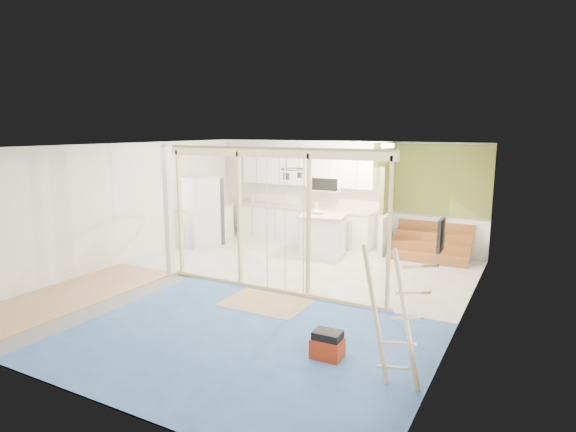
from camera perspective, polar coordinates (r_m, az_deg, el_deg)
The scene contains 17 objects.
room at distance 8.61m, azimuth -3.56°, elevation -0.42°, with size 7.01×8.01×2.61m.
floor_overlays at distance 8.95m, azimuth -2.86°, elevation -8.53°, with size 7.00×8.00×0.03m.
stud_frame at distance 8.70m, azimuth -5.11°, elevation 1.72°, with size 4.66×0.14×2.60m.
base_cabinets at distance 12.41m, azimuth -1.67°, elevation -0.99°, with size 4.45×2.24×0.93m.
upper_cabinets at distance 12.26m, azimuth 2.49°, elevation 5.25°, with size 3.60×0.41×0.85m.
green_partition at distance 11.28m, azimuth 15.41°, elevation -0.04°, with size 2.25×1.51×2.60m.
pot_rack at distance 10.29m, azimuth 0.50°, elevation 5.28°, with size 0.52×0.52×0.72m.
sheathing_panel at distance 5.51m, azimuth 16.83°, elevation -7.01°, with size 0.02×4.00×2.60m, color tan.
electrical_panel at distance 6.01m, azimuth 17.69°, elevation -2.19°, with size 0.04×0.30×0.40m, color #36363B.
ceiling_light at distance 10.64m, azimuth 11.60°, elevation 8.17°, with size 0.32×0.32×0.08m, color #FFEABF.
fridge at distance 12.14m, azimuth -10.34°, elevation 0.49°, with size 0.99×0.96×1.73m.
island at distance 11.08m, azimuth 4.20°, elevation -2.30°, with size 1.16×1.16×0.97m.
bowl at distance 11.07m, azimuth 3.60°, elevation 0.45°, with size 0.27×0.27×0.07m, color white.
soap_bottle_a at distance 13.09m, azimuth -4.24°, elevation 2.25°, with size 0.11×0.11×0.28m, color silver.
soap_bottle_b at distance 12.18m, azimuth 3.34°, elevation 1.48°, with size 0.09×0.09×0.20m, color white.
toolbox at distance 6.36m, azimuth 4.70°, elevation -15.08°, with size 0.40×0.30×0.37m.
ladder at distance 5.62m, azimuth 12.53°, elevation -11.68°, with size 0.86×0.07×1.60m.
Camera 1 is at (4.47, -7.18, 2.90)m, focal length 30.00 mm.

